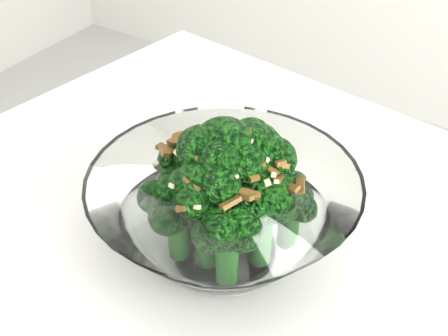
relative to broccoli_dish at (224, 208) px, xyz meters
The scene contains 1 object.
broccoli_dish is the anchor object (origin of this frame).
Camera 1 is at (0.10, -0.11, 1.13)m, focal length 50.00 mm.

